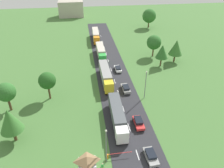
% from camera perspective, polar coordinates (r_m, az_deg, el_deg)
% --- Properties ---
extents(road, '(10.00, 140.00, 0.06)m').
position_cam_1_polar(road, '(55.84, 1.97, -3.22)').
color(road, '#2B2B30').
rests_on(road, ground).
extents(lane_marking_centre, '(0.16, 121.84, 0.01)m').
position_cam_1_polar(lane_marking_centre, '(53.50, 2.51, -4.93)').
color(lane_marking_centre, white).
rests_on(lane_marking_centre, road).
extents(truck_lead, '(2.74, 13.64, 3.52)m').
position_cam_1_polar(truck_lead, '(46.36, 1.48, -8.34)').
color(truck_lead, white).
rests_on(truck_lead, road).
extents(truck_second, '(2.67, 14.56, 3.73)m').
position_cam_1_polar(truck_second, '(61.14, -1.72, 2.50)').
color(truck_second, yellow).
rests_on(truck_second, road).
extents(truck_third, '(2.57, 12.72, 3.58)m').
position_cam_1_polar(truck_third, '(77.20, -3.04, 8.78)').
color(truck_third, green).
rests_on(truck_third, road).
extents(truck_fourth, '(2.83, 14.44, 3.76)m').
position_cam_1_polar(truck_fourth, '(94.13, -4.39, 13.02)').
color(truck_fourth, orange).
rests_on(truck_fourth, road).
extents(car_lead, '(2.04, 4.27, 1.42)m').
position_cam_1_polar(car_lead, '(40.85, 10.43, -18.51)').
color(car_lead, gray).
rests_on(car_lead, road).
extents(car_second, '(1.85, 4.33, 1.50)m').
position_cam_1_polar(car_second, '(46.81, 7.15, -10.20)').
color(car_second, red).
rests_on(car_second, road).
extents(car_third, '(2.04, 4.65, 1.52)m').
position_cam_1_polar(car_third, '(57.48, 3.71, -1.17)').
color(car_third, gray).
rests_on(car_third, road).
extents(car_fourth, '(1.96, 4.41, 1.37)m').
position_cam_1_polar(car_fourth, '(67.68, 1.60, 4.17)').
color(car_fourth, white).
rests_on(car_fourth, road).
extents(guard_booth, '(3.31, 2.68, 4.06)m').
position_cam_1_polar(guard_booth, '(37.67, -6.65, -20.83)').
color(guard_booth, white).
rests_on(guard_booth, ground).
extents(barrier_gate, '(4.64, 0.28, 1.05)m').
position_cam_1_polar(barrier_gate, '(40.48, -0.01, -18.65)').
color(barrier_gate, orange).
rests_on(barrier_gate, ground).
extents(person_second, '(0.38, 0.22, 1.62)m').
position_cam_1_polar(person_second, '(38.71, -4.68, -21.68)').
color(person_second, yellow).
rests_on(person_second, ground).
extents(person_third, '(0.38, 0.24, 1.82)m').
position_cam_1_polar(person_third, '(38.63, -2.60, -21.42)').
color(person_third, red).
rests_on(person_third, ground).
extents(lamppost_lead, '(0.36, 0.36, 7.69)m').
position_cam_1_polar(lamppost_lead, '(37.22, -1.58, -16.05)').
color(lamppost_lead, slate).
rests_on(lamppost_lead, ground).
extents(lamppost_second, '(0.36, 0.36, 7.79)m').
position_cam_1_polar(lamppost_second, '(53.48, 9.04, 0.18)').
color(lamppost_second, slate).
rests_on(lamppost_second, ground).
extents(tree_oak, '(6.75, 6.75, 9.18)m').
position_cam_1_polar(tree_oak, '(112.51, 9.99, 17.61)').
color(tree_oak, '#513823').
rests_on(tree_oak, ground).
extents(tree_birch, '(5.13, 5.13, 7.84)m').
position_cam_1_polar(tree_birch, '(77.99, 11.24, 10.94)').
color(tree_birch, '#513823').
rests_on(tree_birch, ground).
extents(tree_maple, '(4.59, 4.59, 7.73)m').
position_cam_1_polar(tree_maple, '(75.39, 16.89, 9.40)').
color(tree_maple, '#513823').
rests_on(tree_maple, ground).
extents(tree_pine, '(4.29, 4.29, 7.46)m').
position_cam_1_polar(tree_pine, '(54.50, -17.08, 0.84)').
color(tree_pine, '#513823').
rests_on(tree_pine, ground).
extents(tree_elm, '(4.42, 4.42, 7.31)m').
position_cam_1_polar(tree_elm, '(53.87, -26.69, -2.01)').
color(tree_elm, '#513823').
rests_on(tree_elm, ground).
extents(tree_ash, '(4.40, 4.40, 7.59)m').
position_cam_1_polar(tree_ash, '(44.79, -25.86, -8.79)').
color(tree_ash, '#513823').
rests_on(tree_ash, ground).
extents(tree_lime, '(4.04, 4.04, 7.41)m').
position_cam_1_polar(tree_lime, '(70.93, 13.35, 8.52)').
color(tree_lime, '#513823').
rests_on(tree_lime, ground).
extents(distant_building, '(14.32, 9.14, 8.90)m').
position_cam_1_polar(distant_building, '(135.99, -10.98, 19.28)').
color(distant_building, '#B2A899').
rests_on(distant_building, ground).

